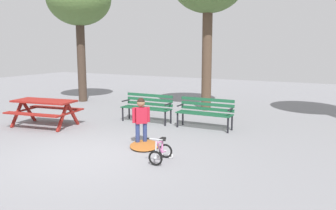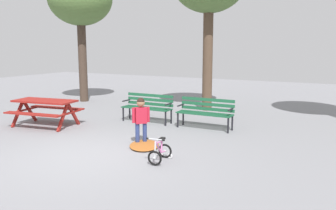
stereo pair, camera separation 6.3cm
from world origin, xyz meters
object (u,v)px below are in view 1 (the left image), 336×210
at_px(park_bench_far_left, 147,105).
at_px(park_bench_left, 205,111).
at_px(child_standing, 141,117).
at_px(kids_bicycle, 161,152).
at_px(picnic_table, 44,106).

xyz_separation_m(park_bench_far_left, park_bench_left, (1.90, 0.01, 0.00)).
bearing_deg(park_bench_left, child_standing, -108.13).
xyz_separation_m(park_bench_far_left, kids_bicycle, (2.19, -3.14, -0.31)).
relative_size(picnic_table, kids_bicycle, 3.38).
height_order(park_bench_left, child_standing, child_standing).
xyz_separation_m(picnic_table, kids_bicycle, (4.53, -1.23, -0.39)).
distance_m(picnic_table, child_standing, 3.52).
relative_size(park_bench_far_left, park_bench_left, 1.00).
bearing_deg(park_bench_left, kids_bicycle, -84.81).
bearing_deg(child_standing, kids_bicycle, -41.38).
relative_size(picnic_table, child_standing, 1.77).
distance_m(park_bench_far_left, child_standing, 2.53).
bearing_deg(kids_bicycle, picnic_table, 164.75).
relative_size(park_bench_left, child_standing, 1.43).
distance_m(park_bench_left, kids_bicycle, 3.17).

